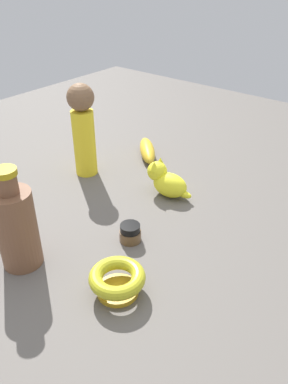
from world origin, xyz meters
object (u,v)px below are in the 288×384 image
(bowl, at_px, (117,280))
(cat_figurine, at_px, (166,181))
(banana, at_px, (147,150))
(person_figure_adult, at_px, (83,128))
(bottle_tall, at_px, (16,226))
(nail_polish_jar, at_px, (130,233))

(bowl, relative_size, cat_figurine, 0.81)
(banana, height_order, person_figure_adult, person_figure_adult)
(cat_figurine, bearing_deg, banana, 51.11)
(bottle_tall, bearing_deg, bowl, -74.01)
(bowl, xyz_separation_m, person_figure_adult, (0.28, 0.37, 0.10))
(cat_figurine, distance_m, nail_polish_jar, 0.21)
(bottle_tall, height_order, nail_polish_jar, bottle_tall)
(cat_figurine, height_order, nail_polish_jar, cat_figurine)
(nail_polish_jar, bearing_deg, bowl, -148.15)
(cat_figurine, height_order, banana, cat_figurine)
(bottle_tall, bearing_deg, person_figure_adult, 26.49)
(cat_figurine, xyz_separation_m, nail_polish_jar, (-0.20, -0.05, -0.02))
(bowl, height_order, banana, bowl)
(cat_figurine, height_order, person_figure_adult, person_figure_adult)
(nail_polish_jar, xyz_separation_m, person_figure_adult, (0.15, 0.29, 0.12))
(bottle_tall, distance_m, bowl, 0.22)
(cat_figurine, relative_size, nail_polish_jar, 2.70)
(bottle_tall, height_order, cat_figurine, bottle_tall)
(cat_figurine, distance_m, banana, 0.22)
(cat_figurine, xyz_separation_m, banana, (0.14, 0.17, -0.02))
(bottle_tall, distance_m, banana, 0.53)
(bowl, height_order, nail_polish_jar, bowl)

